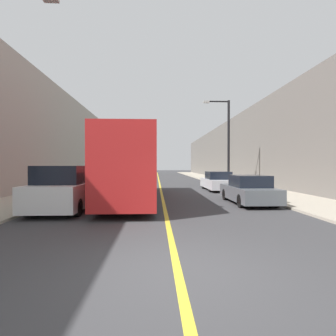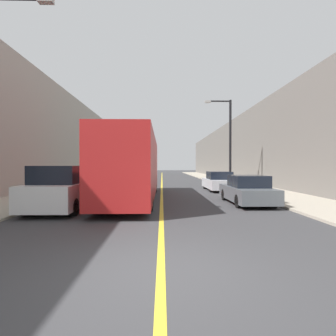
{
  "view_description": "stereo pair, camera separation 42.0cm",
  "coord_description": "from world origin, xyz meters",
  "px_view_note": "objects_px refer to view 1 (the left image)",
  "views": [
    {
      "loc": [
        -0.4,
        -4.7,
        1.93
      ],
      "look_at": [
        0.42,
        12.77,
        1.76
      ],
      "focal_mm": 28.0,
      "sensor_mm": 36.0,
      "label": 1
    },
    {
      "loc": [
        0.02,
        -4.71,
        1.93
      ],
      "look_at": [
        0.42,
        12.77,
        1.76
      ],
      "focal_mm": 28.0,
      "sensor_mm": 36.0,
      "label": 2
    }
  ],
  "objects_px": {
    "bus": "(135,167)",
    "car_right_mid": "(218,182)",
    "street_lamp_right": "(226,138)",
    "parked_suv_left": "(66,190)",
    "car_right_near": "(248,191)"
  },
  "relations": [
    {
      "from": "street_lamp_right",
      "to": "car_right_mid",
      "type": "bearing_deg",
      "value": -122.93
    },
    {
      "from": "bus",
      "to": "street_lamp_right",
      "type": "distance_m",
      "value": 10.31
    },
    {
      "from": "street_lamp_right",
      "to": "parked_suv_left",
      "type": "bearing_deg",
      "value": -133.15
    },
    {
      "from": "parked_suv_left",
      "to": "car_right_near",
      "type": "height_order",
      "value": "parked_suv_left"
    },
    {
      "from": "car_right_near",
      "to": "car_right_mid",
      "type": "xyz_separation_m",
      "value": [
        0.1,
        7.05,
        0.01
      ]
    },
    {
      "from": "parked_suv_left",
      "to": "car_right_near",
      "type": "relative_size",
      "value": 1.08
    },
    {
      "from": "bus",
      "to": "car_right_mid",
      "type": "bearing_deg",
      "value": 40.98
    },
    {
      "from": "car_right_near",
      "to": "parked_suv_left",
      "type": "bearing_deg",
      "value": -169.31
    },
    {
      "from": "car_right_near",
      "to": "car_right_mid",
      "type": "height_order",
      "value": "car_right_mid"
    },
    {
      "from": "car_right_near",
      "to": "street_lamp_right",
      "type": "bearing_deg",
      "value": 81.71
    },
    {
      "from": "street_lamp_right",
      "to": "bus",
      "type": "bearing_deg",
      "value": -135.53
    },
    {
      "from": "parked_suv_left",
      "to": "car_right_mid",
      "type": "distance_m",
      "value": 12.25
    },
    {
      "from": "bus",
      "to": "street_lamp_right",
      "type": "relative_size",
      "value": 1.64
    },
    {
      "from": "parked_suv_left",
      "to": "car_right_mid",
      "type": "xyz_separation_m",
      "value": [
        8.66,
        8.67,
        -0.22
      ]
    },
    {
      "from": "car_right_near",
      "to": "bus",
      "type": "bearing_deg",
      "value": 162.27
    }
  ]
}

